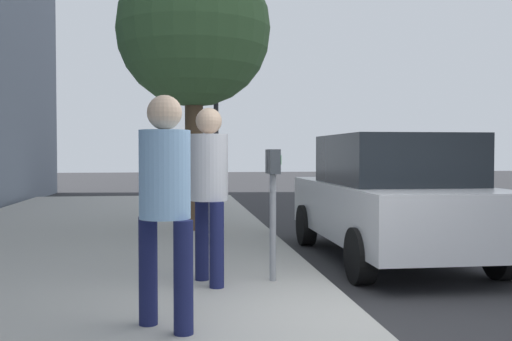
% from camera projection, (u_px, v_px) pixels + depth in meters
% --- Properties ---
extents(ground_plane, '(80.00, 80.00, 0.00)m').
position_uv_depth(ground_plane, '(371.00, 335.00, 4.85)').
color(ground_plane, '#2B2B2D').
rests_on(ground_plane, ground).
extents(parking_meter, '(0.36, 0.12, 1.41)m').
position_uv_depth(parking_meter, '(273.00, 186.00, 6.18)').
color(parking_meter, gray).
rests_on(parking_meter, sidewalk_slab).
extents(pedestrian_at_meter, '(0.53, 0.40, 1.84)m').
position_uv_depth(pedestrian_at_meter, '(209.00, 179.00, 6.04)').
color(pedestrian_at_meter, '#191E4C').
rests_on(pedestrian_at_meter, sidewalk_slab).
extents(pedestrian_bystander, '(0.43, 0.43, 1.82)m').
position_uv_depth(pedestrian_bystander, '(165.00, 191.00, 4.48)').
color(pedestrian_bystander, '#191E4C').
rests_on(pedestrian_bystander, sidewalk_slab).
extents(parked_sedan_near, '(4.41, 1.98, 1.77)m').
position_uv_depth(parked_sedan_near, '(390.00, 197.00, 8.16)').
color(parked_sedan_near, silver).
rests_on(parked_sedan_near, ground_plane).
extents(street_tree, '(2.72, 2.72, 4.90)m').
position_uv_depth(street_tree, '(194.00, 31.00, 10.19)').
color(street_tree, brown).
rests_on(street_tree, sidewalk_slab).
extents(traffic_signal, '(0.24, 0.44, 3.60)m').
position_uv_depth(traffic_signal, '(220.00, 110.00, 14.31)').
color(traffic_signal, black).
rests_on(traffic_signal, sidewalk_slab).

